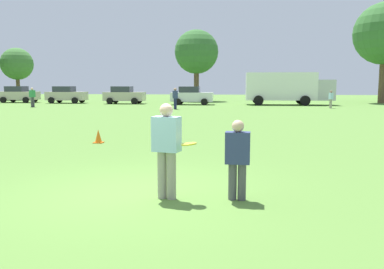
{
  "coord_description": "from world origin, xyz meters",
  "views": [
    {
      "loc": [
        1.92,
        -7.27,
        2.06
      ],
      "look_at": [
        0.87,
        1.21,
        0.98
      ],
      "focal_mm": 37.45,
      "sensor_mm": 36.0,
      "label": 1
    }
  ],
  "objects_px": {
    "parked_car_near_left": "(18,94)",
    "bystander_far_jogger": "(32,96)",
    "player_defender": "(238,156)",
    "parked_car_mid_right": "(191,95)",
    "bystander_sideline_watcher": "(331,98)",
    "box_truck": "(287,87)",
    "bystander_field_marshal": "(175,97)",
    "parked_car_center": "(124,95)",
    "parked_car_mid_left": "(66,95)",
    "traffic_cone": "(98,136)",
    "frisbee": "(189,144)",
    "player_thrower": "(167,145)"
  },
  "relations": [
    {
      "from": "player_thrower",
      "to": "parked_car_mid_left",
      "type": "xyz_separation_m",
      "value": [
        -17.6,
        34.62,
        -0.05
      ]
    },
    {
      "from": "frisbee",
      "to": "parked_car_mid_right",
      "type": "relative_size",
      "value": 0.06
    },
    {
      "from": "parked_car_mid_right",
      "to": "frisbee",
      "type": "bearing_deg",
      "value": -82.94
    },
    {
      "from": "bystander_far_jogger",
      "to": "box_truck",
      "type": "bearing_deg",
      "value": 16.1
    },
    {
      "from": "player_thrower",
      "to": "parked_car_center",
      "type": "relative_size",
      "value": 0.41
    },
    {
      "from": "bystander_sideline_watcher",
      "to": "bystander_field_marshal",
      "type": "bearing_deg",
      "value": -167.24
    },
    {
      "from": "parked_car_center",
      "to": "traffic_cone",
      "type": "bearing_deg",
      "value": -75.18
    },
    {
      "from": "box_truck",
      "to": "bystander_field_marshal",
      "type": "height_order",
      "value": "box_truck"
    },
    {
      "from": "frisbee",
      "to": "player_defender",
      "type": "bearing_deg",
      "value": 12.76
    },
    {
      "from": "player_thrower",
      "to": "bystander_sideline_watcher",
      "type": "xyz_separation_m",
      "value": [
        8.88,
        28.47,
        -0.11
      ]
    },
    {
      "from": "frisbee",
      "to": "parked_car_mid_left",
      "type": "relative_size",
      "value": 0.06
    },
    {
      "from": "frisbee",
      "to": "box_truck",
      "type": "distance_m",
      "value": 34.36
    },
    {
      "from": "player_thrower",
      "to": "bystander_far_jogger",
      "type": "relative_size",
      "value": 0.99
    },
    {
      "from": "bystander_far_jogger",
      "to": "frisbee",
      "type": "bearing_deg",
      "value": -56.83
    },
    {
      "from": "parked_car_mid_left",
      "to": "parked_car_mid_right",
      "type": "height_order",
      "value": "same"
    },
    {
      "from": "player_thrower",
      "to": "bystander_sideline_watcher",
      "type": "height_order",
      "value": "player_thrower"
    },
    {
      "from": "player_thrower",
      "to": "parked_car_mid_right",
      "type": "height_order",
      "value": "parked_car_mid_right"
    },
    {
      "from": "parked_car_mid_left",
      "to": "traffic_cone",
      "type": "bearing_deg",
      "value": -63.65
    },
    {
      "from": "parked_car_mid_left",
      "to": "box_truck",
      "type": "relative_size",
      "value": 0.5
    },
    {
      "from": "parked_car_center",
      "to": "bystander_field_marshal",
      "type": "distance_m",
      "value": 10.92
    },
    {
      "from": "parked_car_mid_left",
      "to": "bystander_sideline_watcher",
      "type": "distance_m",
      "value": 27.18
    },
    {
      "from": "player_defender",
      "to": "traffic_cone",
      "type": "distance_m",
      "value": 8.11
    },
    {
      "from": "player_thrower",
      "to": "box_truck",
      "type": "distance_m",
      "value": 34.32
    },
    {
      "from": "player_defender",
      "to": "bystander_sideline_watcher",
      "type": "xyz_separation_m",
      "value": [
        7.61,
        28.39,
        0.06
      ]
    },
    {
      "from": "player_defender",
      "to": "parked_car_mid_right",
      "type": "distance_m",
      "value": 33.32
    },
    {
      "from": "parked_car_mid_left",
      "to": "bystander_field_marshal",
      "type": "bearing_deg",
      "value": -33.94
    },
    {
      "from": "parked_car_mid_left",
      "to": "bystander_field_marshal",
      "type": "relative_size",
      "value": 2.42
    },
    {
      "from": "parked_car_near_left",
      "to": "box_truck",
      "type": "bearing_deg",
      "value": -2.73
    },
    {
      "from": "player_defender",
      "to": "box_truck",
      "type": "distance_m",
      "value": 34.06
    },
    {
      "from": "parked_car_near_left",
      "to": "parked_car_center",
      "type": "distance_m",
      "value": 12.56
    },
    {
      "from": "box_truck",
      "to": "bystander_sideline_watcher",
      "type": "height_order",
      "value": "box_truck"
    },
    {
      "from": "parked_car_center",
      "to": "bystander_far_jogger",
      "type": "xyz_separation_m",
      "value": [
        -6.44,
        -6.88,
        0.06
      ]
    },
    {
      "from": "frisbee",
      "to": "parked_car_near_left",
      "type": "relative_size",
      "value": 0.06
    },
    {
      "from": "player_defender",
      "to": "bystander_sideline_watcher",
      "type": "height_order",
      "value": "bystander_sideline_watcher"
    },
    {
      "from": "traffic_cone",
      "to": "bystander_far_jogger",
      "type": "bearing_deg",
      "value": 123.61
    },
    {
      "from": "player_thrower",
      "to": "frisbee",
      "type": "xyz_separation_m",
      "value": [
        0.42,
        -0.12,
        0.05
      ]
    },
    {
      "from": "traffic_cone",
      "to": "parked_car_center",
      "type": "relative_size",
      "value": 0.11
    },
    {
      "from": "player_defender",
      "to": "parked_car_near_left",
      "type": "height_order",
      "value": "parked_car_near_left"
    },
    {
      "from": "box_truck",
      "to": "bystander_field_marshal",
      "type": "bearing_deg",
      "value": -139.92
    },
    {
      "from": "parked_car_mid_right",
      "to": "bystander_sideline_watcher",
      "type": "xyz_separation_m",
      "value": [
        12.56,
        -4.56,
        -0.07
      ]
    },
    {
      "from": "parked_car_near_left",
      "to": "parked_car_mid_left",
      "type": "bearing_deg",
      "value": -5.78
    },
    {
      "from": "player_thrower",
      "to": "frisbee",
      "type": "height_order",
      "value": "player_thrower"
    },
    {
      "from": "player_defender",
      "to": "parked_car_center",
      "type": "relative_size",
      "value": 0.34
    },
    {
      "from": "frisbee",
      "to": "box_truck",
      "type": "bearing_deg",
      "value": 81.05
    },
    {
      "from": "traffic_cone",
      "to": "bystander_far_jogger",
      "type": "distance_m",
      "value": 24.81
    },
    {
      "from": "player_defender",
      "to": "traffic_cone",
      "type": "relative_size",
      "value": 2.99
    },
    {
      "from": "parked_car_near_left",
      "to": "bystander_far_jogger",
      "type": "xyz_separation_m",
      "value": [
        6.07,
        -8.08,
        0.06
      ]
    },
    {
      "from": "traffic_cone",
      "to": "parked_car_center",
      "type": "distance_m",
      "value": 28.49
    },
    {
      "from": "parked_car_mid_right",
      "to": "bystander_sideline_watcher",
      "type": "relative_size",
      "value": 2.79
    },
    {
      "from": "frisbee",
      "to": "bystander_field_marshal",
      "type": "distance_m",
      "value": 26.04
    }
  ]
}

